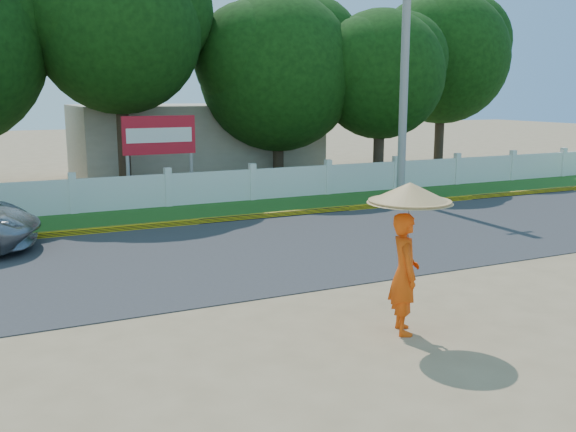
% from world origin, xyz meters
% --- Properties ---
extents(ground, '(120.00, 120.00, 0.00)m').
position_xyz_m(ground, '(0.00, 0.00, 0.00)').
color(ground, '#9E8460').
rests_on(ground, ground).
extents(road, '(60.00, 7.00, 0.02)m').
position_xyz_m(road, '(0.00, 4.50, 0.01)').
color(road, '#38383A').
rests_on(road, ground).
extents(grass_verge, '(60.00, 3.50, 0.03)m').
position_xyz_m(grass_verge, '(0.00, 9.75, 0.01)').
color(grass_verge, '#2D601E').
rests_on(grass_verge, ground).
extents(curb, '(40.00, 0.18, 0.16)m').
position_xyz_m(curb, '(0.00, 8.05, 0.08)').
color(curb, yellow).
rests_on(curb, ground).
extents(fence, '(40.00, 0.10, 1.10)m').
position_xyz_m(fence, '(0.00, 11.20, 0.55)').
color(fence, silver).
rests_on(fence, ground).
extents(building_near, '(10.00, 6.00, 3.20)m').
position_xyz_m(building_near, '(3.00, 18.00, 1.60)').
color(building_near, '#B7AD99').
rests_on(building_near, ground).
extents(utility_pole, '(0.28, 0.28, 8.61)m').
position_xyz_m(utility_pole, '(7.63, 8.93, 4.31)').
color(utility_pole, gray).
rests_on(utility_pole, ground).
extents(monk_with_parasol, '(1.31, 1.31, 2.39)m').
position_xyz_m(monk_with_parasol, '(0.40, -1.44, 1.56)').
color(monk_with_parasol, '#E1470B').
rests_on(monk_with_parasol, ground).
extents(billboard, '(2.50, 0.13, 2.95)m').
position_xyz_m(billboard, '(0.04, 12.30, 2.14)').
color(billboard, gray).
rests_on(billboard, ground).
extents(tree_row, '(35.08, 7.95, 8.81)m').
position_xyz_m(tree_row, '(0.41, 14.24, 5.01)').
color(tree_row, '#473828').
rests_on(tree_row, ground).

